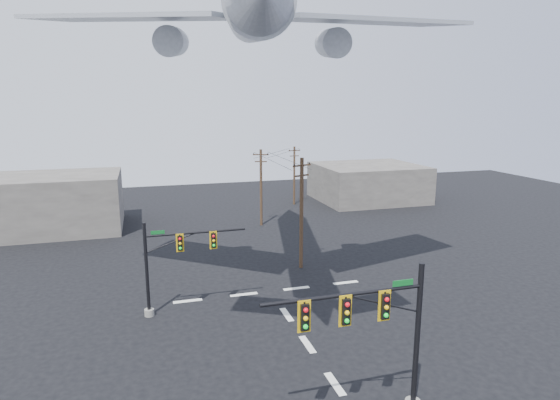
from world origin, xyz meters
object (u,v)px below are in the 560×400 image
object	(u,v)px
utility_pole_b	(261,186)
signal_mast_far	(169,264)
utility_pole_c	(294,174)
utility_pole_a	(301,211)
airliner	(253,16)
signal_mast_near	(381,336)

from	to	relation	value
utility_pole_b	signal_mast_far	bearing A→B (deg)	-101.93
utility_pole_c	signal_mast_far	bearing A→B (deg)	-122.56
utility_pole_a	utility_pole_b	xyz separation A→B (m)	(0.22, 14.38, -0.36)
utility_pole_a	airliner	size ratio (longest dim) A/B	0.30
signal_mast_near	utility_pole_c	size ratio (longest dim) A/B	0.94
signal_mast_near	utility_pole_a	world-z (taller)	utility_pole_a
utility_pole_c	airliner	size ratio (longest dim) A/B	0.25
utility_pole_a	signal_mast_near	bearing A→B (deg)	-121.97
signal_mast_far	utility_pole_a	size ratio (longest dim) A/B	0.73
signal_mast_near	utility_pole_a	xyz separation A→B (m)	(3.03, 19.10, 0.87)
signal_mast_near	utility_pole_a	bearing A→B (deg)	80.99
signal_mast_far	utility_pole_c	size ratio (longest dim) A/B	0.86
signal_mast_far	airliner	xyz separation A→B (m)	(6.18, 2.07, 15.70)
signal_mast_near	utility_pole_b	xyz separation A→B (m)	(3.25, 33.48, 0.51)
signal_mast_far	utility_pole_a	world-z (taller)	utility_pole_a
signal_mast_far	airliner	world-z (taller)	airliner
utility_pole_b	utility_pole_c	bearing A→B (deg)	70.54
signal_mast_near	signal_mast_far	size ratio (longest dim) A/B	1.10
utility_pole_a	utility_pole_b	bearing A→B (deg)	66.16
utility_pole_b	signal_mast_near	bearing A→B (deg)	-78.47
utility_pole_c	utility_pole_b	bearing A→B (deg)	-127.56
signal_mast_near	utility_pole_c	world-z (taller)	utility_pole_c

